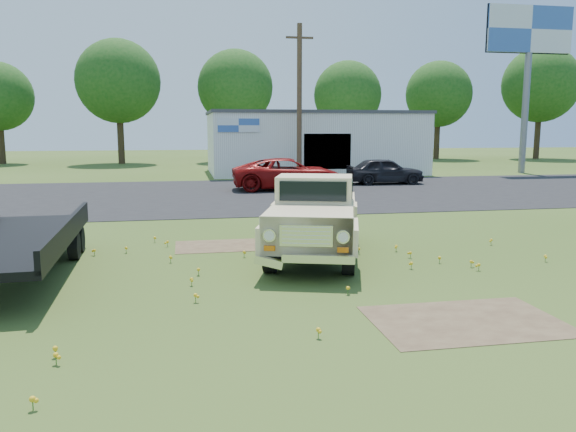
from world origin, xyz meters
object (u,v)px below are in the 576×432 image
object	(u,v)px
vintage_pickup_truck	(315,216)
flatbed_trailer	(13,234)
red_pickup	(289,174)
billboard	(529,44)
dark_sedan	(385,171)

from	to	relation	value
vintage_pickup_truck	flatbed_trailer	world-z (taller)	vintage_pickup_truck
vintage_pickup_truck	red_pickup	bearing A→B (deg)	98.81
billboard	flatbed_trailer	xyz separation A→B (m)	(-26.28, -22.88, -7.64)
flatbed_trailer	red_pickup	xyz separation A→B (m)	(8.59, 15.26, -0.12)
flatbed_trailer	red_pickup	bearing A→B (deg)	58.47
billboard	dark_sedan	world-z (taller)	billboard
vintage_pickup_truck	dark_sedan	world-z (taller)	vintage_pickup_truck
flatbed_trailer	red_pickup	distance (m)	17.51
vintage_pickup_truck	flatbed_trailer	distance (m)	6.52
flatbed_trailer	dark_sedan	size ratio (longest dim) A/B	1.57
vintage_pickup_truck	dark_sedan	distance (m)	18.12
vintage_pickup_truck	flatbed_trailer	size ratio (longest dim) A/B	0.81
vintage_pickup_truck	red_pickup	distance (m)	14.65
billboard	flatbed_trailer	bearing A→B (deg)	-138.96
billboard	red_pickup	xyz separation A→B (m)	(-17.70, -7.62, -7.76)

